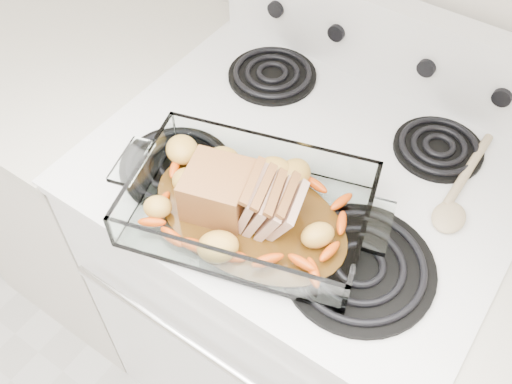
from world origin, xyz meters
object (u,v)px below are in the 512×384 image
Objects in this scene: baking_dish at (249,210)px; pork_roast at (235,192)px; counter_left at (104,172)px; electric_range at (296,281)px.

pork_roast is (-0.03, 0.00, 0.03)m from baking_dish.
pork_roast reaches higher than counter_left.
baking_dish is 0.04m from pork_roast.
electric_range is at bearing 101.93° from pork_roast.
pork_roast is at bearing 163.91° from baking_dish.
electric_range is 2.85× the size of baking_dish.
counter_left is (-0.67, -0.00, -0.02)m from electric_range.
electric_range is at bearing 0.10° from counter_left.
counter_left is 4.73× the size of pork_roast.
electric_range reaches higher than pork_roast.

